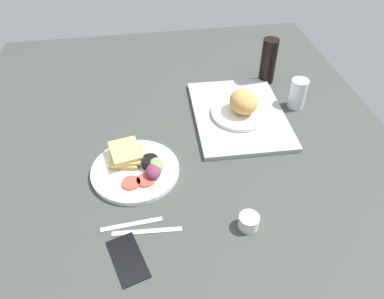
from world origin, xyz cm
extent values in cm
cube|color=#383D38|center=(0.00, 0.00, -1.50)|extent=(190.00, 150.00, 3.00)
cube|color=#9EA0A3|center=(-17.92, 23.99, 0.80)|extent=(46.03, 34.41, 1.60)
cylinder|color=white|center=(-16.71, 23.99, 2.30)|extent=(21.20, 21.20, 1.40)
ellipsoid|color=tan|center=(-17.02, 24.97, 7.03)|extent=(11.81, 10.20, 8.05)
cylinder|color=white|center=(5.33, -15.61, 0.80)|extent=(27.58, 27.58, 1.60)
cube|color=tan|center=(-0.18, -18.09, 2.30)|extent=(12.80, 11.33, 1.40)
cube|color=#B2C66B|center=(-0.18, -18.09, 3.50)|extent=(11.10, 9.13, 1.00)
cube|color=#DBB266|center=(-0.18, -18.09, 4.70)|extent=(12.59, 11.04, 1.40)
cylinder|color=#D14738|center=(11.54, -16.99, 2.00)|extent=(5.60, 5.60, 0.80)
cylinder|color=#D14738|center=(11.13, -12.58, 2.00)|extent=(5.60, 5.60, 0.80)
cylinder|color=black|center=(4.64, -10.78, 3.10)|extent=(5.20, 5.20, 3.00)
cylinder|color=#EFEACC|center=(4.64, -10.78, 4.20)|extent=(4.26, 4.26, 0.60)
ellipsoid|color=#729E4C|center=(6.71, -8.99, 3.40)|extent=(6.00, 4.80, 3.60)
ellipsoid|color=#6B2D47|center=(9.20, -10.09, 3.40)|extent=(6.00, 4.80, 3.60)
cylinder|color=silver|center=(-20.71, 47.17, 5.74)|extent=(6.36, 6.36, 11.47)
cylinder|color=black|center=(-40.22, 41.48, 9.32)|extent=(6.40, 6.40, 18.64)
cylinder|color=silver|center=(30.94, 13.83, 2.00)|extent=(5.60, 5.60, 4.00)
cube|color=#B7B7BC|center=(25.33, -17.61, 0.25)|extent=(2.57, 17.06, 0.50)
cube|color=#B7B7BC|center=(28.33, -13.61, 0.25)|extent=(2.77, 19.05, 0.50)
cube|color=black|center=(35.96, -18.98, 0.40)|extent=(15.88, 11.10, 0.80)
camera|label=1|loc=(88.12, -11.06, 83.24)|focal=34.40mm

